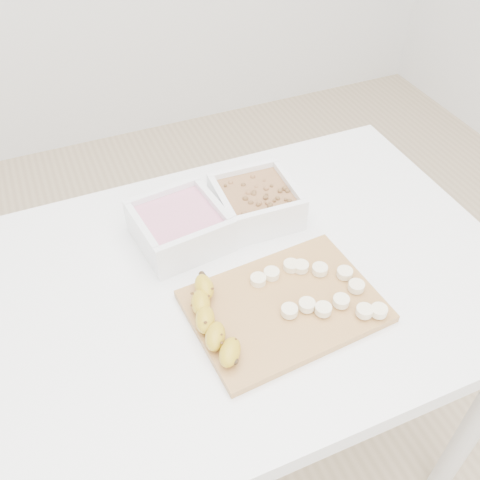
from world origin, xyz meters
name	(u,v)px	position (x,y,z in m)	size (l,w,h in m)	color
ground	(244,452)	(0.00, 0.00, 0.00)	(3.50, 3.50, 0.00)	#C6AD89
table	(246,306)	(0.00, 0.00, 0.65)	(1.00, 0.70, 0.75)	white
bowl_yogurt	(180,225)	(-0.08, 0.13, 0.79)	(0.18, 0.18, 0.08)	white
bowl_granola	(256,201)	(0.08, 0.14, 0.79)	(0.16, 0.16, 0.07)	white
cutting_board	(284,306)	(0.03, -0.10, 0.76)	(0.32, 0.23, 0.01)	#AA773F
banana	(213,321)	(-0.10, -0.10, 0.78)	(0.05, 0.19, 0.03)	#B6921B
banana_slices	(318,289)	(0.09, -0.10, 0.77)	(0.19, 0.18, 0.02)	#F8E8BE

